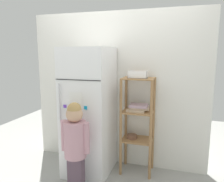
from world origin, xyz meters
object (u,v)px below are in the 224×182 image
Objects in this scene: refrigerator at (89,112)px; pantry_shelf_unit at (137,117)px; fruit_bin at (138,75)px; child_standing at (75,139)px.

refrigerator reaches higher than pantry_shelf_unit.
fruit_bin reaches higher than pantry_shelf_unit.
refrigerator is 0.66m from pantry_shelf_unit.
refrigerator is at bearing -167.08° from fruit_bin.
refrigerator reaches higher than fruit_bin.
pantry_shelf_unit is at bearing 48.01° from child_standing.
fruit_bin reaches higher than child_standing.
refrigerator is at bearing -165.74° from pantry_shelf_unit.
refrigerator reaches higher than child_standing.
refrigerator is 7.03× the size of fruit_bin.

